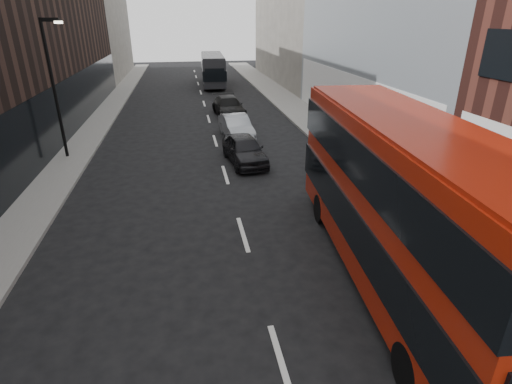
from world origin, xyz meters
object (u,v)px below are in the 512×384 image
car_b (236,127)px  car_a (244,149)px  street_lamp (54,81)px  grey_bus (213,69)px  car_c (229,106)px  red_bus (402,197)px

car_b → car_a: bearing=-97.8°
car_a → street_lamp: bearing=159.2°
grey_bus → car_c: 15.71m
car_c → car_b: bearing=-96.8°
grey_bus → car_b: size_ratio=2.36×
grey_bus → car_b: (-0.27, -22.07, -1.06)m
street_lamp → grey_bus: street_lamp is taller
red_bus → car_c: (-2.27, 22.20, -1.92)m
grey_bus → car_c: bearing=-87.8°
street_lamp → car_b: 10.51m
red_bus → car_b: bearing=103.8°
grey_bus → car_c: (-0.03, -15.67, -1.06)m
street_lamp → car_c: (9.87, 8.82, -3.45)m
car_b → red_bus: bearing=-86.4°
red_bus → car_b: (-2.51, 15.80, -1.93)m
red_bus → grey_bus: (-2.24, 37.87, -0.87)m
car_a → car_b: size_ratio=0.98×
red_bus → car_c: size_ratio=2.38×
street_lamp → car_b: bearing=14.1°
car_a → car_c: bearing=81.2°
car_b → car_c: 6.40m
grey_bus → car_a: 26.91m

